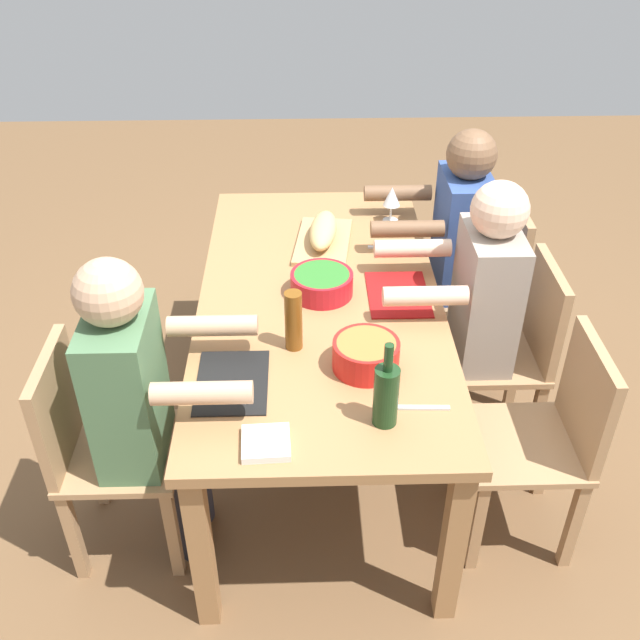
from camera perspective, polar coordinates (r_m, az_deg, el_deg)
ground_plane at (r=3.22m, az=0.00°, el=-9.18°), size 8.00×8.00×0.00m
dining_table at (r=2.80m, az=0.00°, el=0.46°), size 1.82×0.92×0.74m
chair_near_center at (r=3.02m, az=14.94°, el=-2.02°), size 0.40×0.40×0.85m
diner_near_center at (r=2.85m, az=12.05°, el=1.32°), size 0.41×0.53×1.20m
chair_far_left at (r=2.62m, az=-17.18°, el=-9.23°), size 0.40×0.40×0.85m
diner_far_left at (r=2.44m, az=-13.87°, el=-5.71°), size 0.41×0.53×1.20m
chair_near_right at (r=3.42m, az=12.94°, el=3.05°), size 0.40×0.40×0.85m
diner_near_right at (r=3.27m, az=10.30°, el=6.22°), size 0.41×0.53×1.20m
chair_near_left at (r=2.66m, az=17.54°, el=-8.54°), size 0.40×0.40×0.85m
serving_bowl_greens at (r=2.74m, az=0.14°, el=2.98°), size 0.24×0.24×0.09m
serving_bowl_fruit at (r=2.38m, az=3.63°, el=-2.63°), size 0.22×0.22×0.10m
cutting_board at (r=3.09m, az=0.24°, el=6.16°), size 0.43×0.27×0.02m
bread_loaf at (r=3.07m, az=0.25°, el=7.06°), size 0.33×0.15×0.09m
wine_bottle at (r=2.15m, az=5.22°, el=-5.83°), size 0.08×0.08×0.29m
beer_bottle at (r=2.43m, az=-2.09°, el=-0.05°), size 0.06×0.06×0.22m
wine_glass at (r=3.25m, az=5.66°, el=9.54°), size 0.08×0.08×0.17m
placemat_near_center at (r=2.78m, az=6.16°, el=2.02°), size 0.32×0.23×0.01m
placemat_far_left at (r=2.36m, az=-6.92°, el=-4.87°), size 0.32×0.23×0.01m
fork_near_right at (r=3.08m, az=5.38°, el=5.72°), size 0.02×0.17×0.01m
fork_near_left at (r=2.27m, az=8.05°, el=-6.84°), size 0.02×0.17×0.01m
napkin_stack at (r=2.13m, az=-4.27°, el=-9.63°), size 0.15×0.15×0.02m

